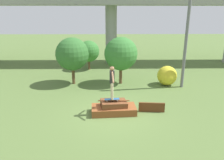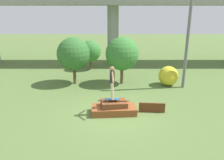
{
  "view_description": "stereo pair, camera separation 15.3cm",
  "coord_description": "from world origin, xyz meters",
  "px_view_note": "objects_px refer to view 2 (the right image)",
  "views": [
    {
      "loc": [
        -0.25,
        -10.35,
        5.11
      ],
      "look_at": [
        -0.09,
        -0.06,
        1.83
      ],
      "focal_mm": 35.0,
      "sensor_mm": 36.0,
      "label": 1
    },
    {
      "loc": [
        -0.1,
        -10.35,
        5.11
      ],
      "look_at": [
        -0.09,
        -0.06,
        1.83
      ],
      "focal_mm": 35.0,
      "sensor_mm": 36.0,
      "label": 2
    }
  ],
  "objects_px": {
    "utility_pole": "(188,31)",
    "tree_mid_back": "(90,51)",
    "skater": "(112,80)",
    "bush_yellow_flowering": "(168,76)",
    "skateboard": "(112,99)",
    "tree_behind_left": "(73,54)",
    "tree_behind_right": "(122,54)"
  },
  "relations": [
    {
      "from": "utility_pole",
      "to": "tree_mid_back",
      "type": "relative_size",
      "value": 2.85
    },
    {
      "from": "skateboard",
      "to": "tree_behind_left",
      "type": "distance_m",
      "value": 5.79
    },
    {
      "from": "tree_behind_right",
      "to": "tree_mid_back",
      "type": "relative_size",
      "value": 1.3
    },
    {
      "from": "skateboard",
      "to": "tree_mid_back",
      "type": "bearing_deg",
      "value": 102.17
    },
    {
      "from": "tree_behind_right",
      "to": "bush_yellow_flowering",
      "type": "distance_m",
      "value": 3.63
    },
    {
      "from": "skateboard",
      "to": "tree_behind_right",
      "type": "xyz_separation_m",
      "value": [
        0.7,
        4.92,
        1.39
      ]
    },
    {
      "from": "utility_pole",
      "to": "bush_yellow_flowering",
      "type": "bearing_deg",
      "value": 155.06
    },
    {
      "from": "skater",
      "to": "bush_yellow_flowering",
      "type": "xyz_separation_m",
      "value": [
        3.99,
        4.53,
        -1.12
      ]
    },
    {
      "from": "utility_pole",
      "to": "bush_yellow_flowering",
      "type": "xyz_separation_m",
      "value": [
        -0.95,
        0.44,
        -3.14
      ]
    },
    {
      "from": "utility_pole",
      "to": "tree_mid_back",
      "type": "bearing_deg",
      "value": 144.57
    },
    {
      "from": "tree_behind_left",
      "to": "tree_mid_back",
      "type": "distance_m",
      "value": 4.17
    },
    {
      "from": "skater",
      "to": "skateboard",
      "type": "bearing_deg",
      "value": -56.31
    },
    {
      "from": "bush_yellow_flowering",
      "to": "utility_pole",
      "type": "bearing_deg",
      "value": -24.94
    },
    {
      "from": "tree_behind_right",
      "to": "bush_yellow_flowering",
      "type": "xyz_separation_m",
      "value": [
        3.29,
        -0.39,
        -1.5
      ]
    },
    {
      "from": "skateboard",
      "to": "utility_pole",
      "type": "xyz_separation_m",
      "value": [
        4.94,
        4.09,
        3.03
      ]
    },
    {
      "from": "skateboard",
      "to": "skater",
      "type": "xyz_separation_m",
      "value": [
        -0.0,
        0.0,
        1.01
      ]
    },
    {
      "from": "bush_yellow_flowering",
      "to": "tree_behind_right",
      "type": "bearing_deg",
      "value": 173.22
    },
    {
      "from": "tree_mid_back",
      "to": "tree_behind_right",
      "type": "bearing_deg",
      "value": -56.96
    },
    {
      "from": "utility_pole",
      "to": "tree_behind_left",
      "type": "distance_m",
      "value": 7.89
    },
    {
      "from": "tree_behind_left",
      "to": "utility_pole",
      "type": "bearing_deg",
      "value": -6.18
    },
    {
      "from": "skateboard",
      "to": "skater",
      "type": "bearing_deg",
      "value": 123.69
    },
    {
      "from": "skateboard",
      "to": "skater",
      "type": "distance_m",
      "value": 1.01
    },
    {
      "from": "bush_yellow_flowering",
      "to": "tree_behind_left",
      "type": "bearing_deg",
      "value": 176.68
    },
    {
      "from": "utility_pole",
      "to": "bush_yellow_flowering",
      "type": "distance_m",
      "value": 3.31
    },
    {
      "from": "utility_pole",
      "to": "tree_mid_back",
      "type": "height_order",
      "value": "utility_pole"
    },
    {
      "from": "utility_pole",
      "to": "tree_mid_back",
      "type": "distance_m",
      "value": 8.72
    },
    {
      "from": "skater",
      "to": "tree_behind_left",
      "type": "relative_size",
      "value": 0.51
    },
    {
      "from": "skater",
      "to": "bush_yellow_flowering",
      "type": "distance_m",
      "value": 6.14
    },
    {
      "from": "tree_mid_back",
      "to": "bush_yellow_flowering",
      "type": "height_order",
      "value": "tree_mid_back"
    },
    {
      "from": "utility_pole",
      "to": "tree_behind_left",
      "type": "bearing_deg",
      "value": 173.82
    },
    {
      "from": "skateboard",
      "to": "tree_behind_left",
      "type": "bearing_deg",
      "value": 119.01
    },
    {
      "from": "skateboard",
      "to": "tree_mid_back",
      "type": "relative_size",
      "value": 0.3
    }
  ]
}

